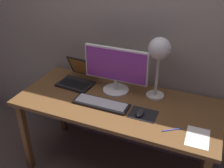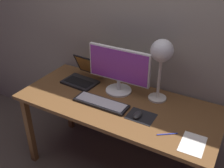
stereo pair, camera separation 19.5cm
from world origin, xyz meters
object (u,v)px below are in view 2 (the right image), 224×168
(pen, at_px, (167,134))
(desk_lamp, at_px, (162,55))
(laptop, at_px, (84,74))
(mouse, at_px, (138,115))
(monitor, at_px, (119,68))
(keyboard_main, at_px, (101,103))

(pen, bearing_deg, desk_lamp, 119.46)
(laptop, xyz_separation_m, mouse, (0.65, -0.27, -0.04))
(monitor, distance_m, mouse, 0.43)
(desk_lamp, bearing_deg, monitor, -171.66)
(keyboard_main, bearing_deg, pen, -9.32)
(monitor, relative_size, pen, 3.84)
(laptop, relative_size, pen, 2.28)
(monitor, relative_size, keyboard_main, 1.22)
(laptop, bearing_deg, pen, -21.36)
(keyboard_main, distance_m, desk_lamp, 0.59)
(monitor, xyz_separation_m, pen, (0.54, -0.33, -0.21))
(laptop, bearing_deg, monitor, -3.15)
(keyboard_main, distance_m, pen, 0.58)
(keyboard_main, relative_size, mouse, 4.59)
(mouse, distance_m, pen, 0.26)
(monitor, distance_m, keyboard_main, 0.31)
(desk_lamp, distance_m, mouse, 0.47)
(monitor, xyz_separation_m, desk_lamp, (0.33, 0.05, 0.17))
(monitor, relative_size, laptop, 1.69)
(laptop, relative_size, desk_lamp, 0.64)
(monitor, bearing_deg, laptop, 176.85)
(mouse, bearing_deg, desk_lamp, 83.22)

